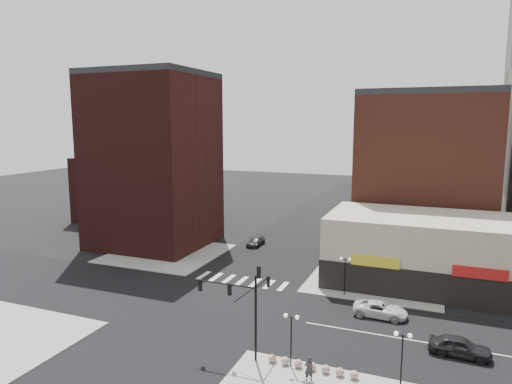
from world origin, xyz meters
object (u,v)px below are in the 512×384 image
(white_suv, at_px, (380,309))
(dark_sedan_north, at_px, (256,242))
(street_lamp_ne, at_px, (345,266))
(street_lamp_se_b, at_px, (402,346))
(street_lamp_se_a, at_px, (291,327))
(pedestrian, at_px, (309,368))
(traffic_signal, at_px, (246,298))
(dark_sedan_east, at_px, (460,346))

(white_suv, xyz_separation_m, dark_sedan_north, (-20.51, 19.08, -0.08))
(dark_sedan_north, bearing_deg, street_lamp_ne, -42.23)
(white_suv, bearing_deg, street_lamp_se_b, -166.72)
(white_suv, bearing_deg, street_lamp_se_a, 156.71)
(dark_sedan_north, relative_size, pedestrian, 2.28)
(traffic_signal, relative_size, street_lamp_ne, 1.87)
(street_lamp_se_a, height_order, dark_sedan_north, street_lamp_se_a)
(street_lamp_ne, height_order, white_suv, street_lamp_ne)
(white_suv, relative_size, pedestrian, 2.68)
(street_lamp_se_a, height_order, street_lamp_se_b, same)
(white_suv, bearing_deg, street_lamp_ne, 46.72)
(street_lamp_se_a, relative_size, pedestrian, 2.20)
(street_lamp_se_b, distance_m, dark_sedan_east, 8.17)
(street_lamp_se_b, xyz_separation_m, white_suv, (-2.78, 12.00, -2.59))
(street_lamp_se_a, relative_size, street_lamp_se_b, 1.00)
(traffic_signal, xyz_separation_m, street_lamp_se_b, (11.76, -0.17, -1.67))
(traffic_signal, distance_m, dark_sedan_north, 33.27)
(street_lamp_se_b, height_order, street_lamp_ne, same)
(traffic_signal, distance_m, street_lamp_ne, 16.62)
(pedestrian, bearing_deg, white_suv, -142.74)
(traffic_signal, xyz_separation_m, street_lamp_se_a, (3.76, -0.17, -1.67))
(traffic_signal, bearing_deg, white_suv, 52.78)
(pedestrian, bearing_deg, dark_sedan_north, -100.71)
(street_lamp_se_a, xyz_separation_m, street_lamp_ne, (1.00, 16.00, 0.00))
(street_lamp_se_a, distance_m, dark_sedan_east, 13.96)
(traffic_signal, xyz_separation_m, white_suv, (8.98, 11.83, -4.26))
(white_suv, height_order, pedestrian, pedestrian)
(street_lamp_ne, height_order, dark_sedan_east, street_lamp_ne)
(street_lamp_se_b, relative_size, dark_sedan_north, 0.96)
(street_lamp_se_b, distance_m, pedestrian, 6.75)
(street_lamp_ne, bearing_deg, street_lamp_se_b, -66.37)
(traffic_signal, xyz_separation_m, dark_sedan_east, (15.78, 6.50, -4.16))
(white_suv, distance_m, pedestrian, 13.87)
(street_lamp_ne, distance_m, dark_sedan_east, 14.65)
(dark_sedan_north, bearing_deg, dark_sedan_east, -41.24)
(traffic_signal, bearing_deg, street_lamp_ne, 73.25)
(street_lamp_ne, distance_m, pedestrian, 17.60)
(traffic_signal, bearing_deg, dark_sedan_north, 110.45)
(dark_sedan_east, height_order, dark_sedan_north, dark_sedan_east)
(dark_sedan_east, bearing_deg, street_lamp_se_b, 151.76)
(street_lamp_se_b, relative_size, street_lamp_ne, 1.00)
(traffic_signal, height_order, white_suv, traffic_signal)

